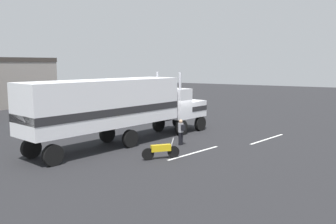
# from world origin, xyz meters

# --- Properties ---
(ground_plane) EXTENTS (120.00, 120.00, 0.00)m
(ground_plane) POSITION_xyz_m (0.00, 0.00, 0.00)
(ground_plane) COLOR #232326
(lane_stripe_near) EXTENTS (4.31, 1.22, 0.01)m
(lane_stripe_near) POSITION_xyz_m (-4.85, -3.50, 0.01)
(lane_stripe_near) COLOR silver
(lane_stripe_near) RESTS_ON ground_plane
(lane_stripe_mid) EXTENTS (4.31, 1.20, 0.01)m
(lane_stripe_mid) POSITION_xyz_m (1.01, -6.21, 0.01)
(lane_stripe_mid) COLOR silver
(lane_stripe_mid) RESTS_ON ground_plane
(semi_truck) EXTENTS (14.37, 5.36, 4.50)m
(semi_truck) POSITION_xyz_m (-5.23, 1.57, 2.52)
(semi_truck) COLOR white
(semi_truck) RESTS_ON ground_plane
(person_bystander) EXTENTS (0.37, 0.47, 1.63)m
(person_bystander) POSITION_xyz_m (-3.44, -1.90, 0.89)
(person_bystander) COLOR black
(person_bystander) RESTS_ON ground_plane
(parked_bus) EXTENTS (11.28, 5.41, 3.40)m
(parked_bus) POSITION_xyz_m (3.28, 10.58, 2.07)
(parked_bus) COLOR #1E5999
(parked_bus) RESTS_ON ground_plane
(motorcycle) EXTENTS (1.66, 1.46, 1.12)m
(motorcycle) POSITION_xyz_m (-6.90, -2.50, 0.48)
(motorcycle) COLOR black
(motorcycle) RESTS_ON ground_plane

